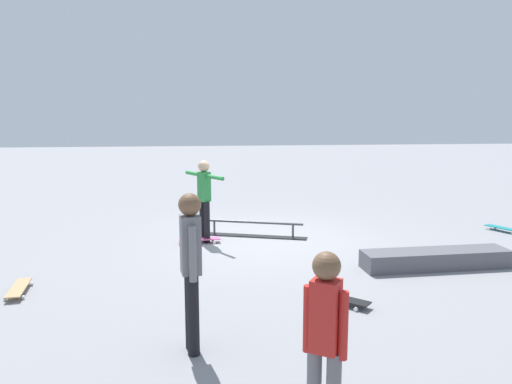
{
  "coord_description": "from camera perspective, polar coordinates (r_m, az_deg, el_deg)",
  "views": [
    {
      "loc": [
        1.3,
        9.42,
        2.47
      ],
      "look_at": [
        0.16,
        0.21,
        1.0
      ],
      "focal_mm": 34.34,
      "sensor_mm": 36.0,
      "label": 1
    }
  ],
  "objects": [
    {
      "name": "loose_skateboard_teal",
      "position": [
        11.7,
        26.92,
        -3.81
      ],
      "size": [
        0.51,
        0.81,
        0.09
      ],
      "rotation": [
        0.0,
        0.0,
        1.99
      ],
      "color": "teal",
      "rests_on": "ground_plane"
    },
    {
      "name": "skater_main",
      "position": [
        9.54,
        -6.05,
        -0.34
      ],
      "size": [
        0.73,
        1.14,
        1.6
      ],
      "rotation": [
        0.0,
        0.0,
        2.11
      ],
      "color": "black",
      "rests_on": "ground_plane"
    },
    {
      "name": "ground_plane",
      "position": [
        9.82,
        0.75,
        -5.57
      ],
      "size": [
        60.0,
        60.0,
        0.0
      ],
      "primitive_type": "plane",
      "color": "gray"
    },
    {
      "name": "bystander_grey_shirt",
      "position": [
        5.12,
        -7.58,
        -8.29
      ],
      "size": [
        0.23,
        0.39,
        1.69
      ],
      "rotation": [
        0.0,
        0.0,
        1.72
      ],
      "color": "black",
      "rests_on": "ground_plane"
    },
    {
      "name": "bystander_red_shirt",
      "position": [
        3.75,
        8.02,
        -16.6
      ],
      "size": [
        0.32,
        0.26,
        1.51
      ],
      "rotation": [
        0.0,
        0.0,
        2.55
      ],
      "color": "slate",
      "rests_on": "ground_plane"
    },
    {
      "name": "skate_ledge",
      "position": [
        8.56,
        20.19,
        -7.32
      ],
      "size": [
        2.45,
        0.6,
        0.29
      ],
      "primitive_type": "cube",
      "rotation": [
        0.0,
        0.0,
        0.03
      ],
      "color": "#595960",
      "rests_on": "ground_plane"
    },
    {
      "name": "loose_skateboard_black",
      "position": [
        6.69,
        9.81,
        -12.12
      ],
      "size": [
        0.72,
        0.69,
        0.09
      ],
      "rotation": [
        0.0,
        0.0,
        2.39
      ],
      "color": "black",
      "rests_on": "ground_plane"
    },
    {
      "name": "skateboard_main",
      "position": [
        9.59,
        -6.6,
        -5.53
      ],
      "size": [
        0.82,
        0.32,
        0.09
      ],
      "rotation": [
        0.0,
        0.0,
        3.24
      ],
      "color": "#E05993",
      "rests_on": "ground_plane"
    },
    {
      "name": "loose_skateboard_natural",
      "position": [
        7.72,
        -25.91,
        -10.02
      ],
      "size": [
        0.33,
        0.82,
        0.09
      ],
      "rotation": [
        0.0,
        0.0,
        4.82
      ],
      "color": "tan",
      "rests_on": "ground_plane"
    },
    {
      "name": "grind_rail",
      "position": [
        10.05,
        -0.35,
        -4.43
      ],
      "size": [
        2.18,
        0.94,
        0.32
      ],
      "rotation": [
        0.0,
        0.0,
        -0.33
      ],
      "color": "black",
      "rests_on": "ground_plane"
    }
  ]
}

